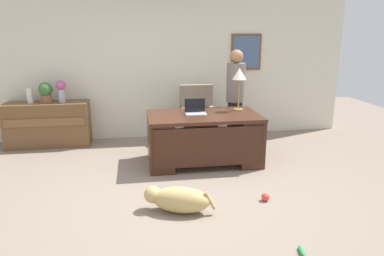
{
  "coord_description": "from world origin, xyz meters",
  "views": [
    {
      "loc": [
        -0.62,
        -4.37,
        2.03
      ],
      "look_at": [
        0.11,
        0.3,
        0.75
      ],
      "focal_mm": 33.89,
      "sensor_mm": 36.0,
      "label": 1
    }
  ],
  "objects_px": {
    "desk": "(204,137)",
    "dog_toy_bone": "(302,251)",
    "laptop": "(195,110)",
    "vase_with_flowers": "(61,89)",
    "person_standing": "(235,98)",
    "potted_plant": "(46,91)",
    "credenza": "(48,124)",
    "dog_lying": "(178,199)",
    "dog_toy_ball": "(265,197)",
    "desk_lamp": "(239,77)",
    "vase_empty": "(30,96)",
    "armchair": "(198,118)"
  },
  "relations": [
    {
      "from": "desk",
      "to": "dog_toy_bone",
      "type": "bearing_deg",
      "value": -79.61
    },
    {
      "from": "laptop",
      "to": "vase_with_flowers",
      "type": "xyz_separation_m",
      "value": [
        -2.2,
        1.22,
        0.18
      ]
    },
    {
      "from": "person_standing",
      "to": "potted_plant",
      "type": "xyz_separation_m",
      "value": [
        -3.28,
        0.57,
        0.1
      ]
    },
    {
      "from": "credenza",
      "to": "dog_lying",
      "type": "height_order",
      "value": "credenza"
    },
    {
      "from": "person_standing",
      "to": "dog_lying",
      "type": "bearing_deg",
      "value": -119.52
    },
    {
      "from": "vase_with_flowers",
      "to": "dog_toy_ball",
      "type": "xyz_separation_m",
      "value": [
        2.82,
        -2.74,
        -0.97
      ]
    },
    {
      "from": "desk_lamp",
      "to": "person_standing",
      "type": "bearing_deg",
      "value": 79.85
    },
    {
      "from": "laptop",
      "to": "desk_lamp",
      "type": "relative_size",
      "value": 0.47
    },
    {
      "from": "desk",
      "to": "laptop",
      "type": "distance_m",
      "value": 0.44
    },
    {
      "from": "credenza",
      "to": "dog_toy_bone",
      "type": "bearing_deg",
      "value": -51.39
    },
    {
      "from": "laptop",
      "to": "vase_empty",
      "type": "distance_m",
      "value": 3.0
    },
    {
      "from": "dog_toy_ball",
      "to": "potted_plant",
      "type": "bearing_deg",
      "value": 138.33
    },
    {
      "from": "person_standing",
      "to": "dog_toy_ball",
      "type": "distance_m",
      "value": 2.34
    },
    {
      "from": "credenza",
      "to": "vase_empty",
      "type": "distance_m",
      "value": 0.59
    },
    {
      "from": "laptop",
      "to": "desk_lamp",
      "type": "bearing_deg",
      "value": 10.04
    },
    {
      "from": "dog_lying",
      "to": "credenza",
      "type": "bearing_deg",
      "value": 125.17
    },
    {
      "from": "dog_lying",
      "to": "desk_lamp",
      "type": "bearing_deg",
      "value": 55.75
    },
    {
      "from": "laptop",
      "to": "desk_lamp",
      "type": "distance_m",
      "value": 0.88
    },
    {
      "from": "person_standing",
      "to": "dog_toy_ball",
      "type": "height_order",
      "value": "person_standing"
    },
    {
      "from": "vase_empty",
      "to": "dog_toy_ball",
      "type": "relative_size",
      "value": 2.67
    },
    {
      "from": "desk_lamp",
      "to": "dog_toy_ball",
      "type": "bearing_deg",
      "value": -93.57
    },
    {
      "from": "armchair",
      "to": "potted_plant",
      "type": "height_order",
      "value": "potted_plant"
    },
    {
      "from": "desk",
      "to": "desk_lamp",
      "type": "bearing_deg",
      "value": 20.51
    },
    {
      "from": "desk",
      "to": "dog_toy_ball",
      "type": "xyz_separation_m",
      "value": [
        0.5,
        -1.43,
        -0.37
      ]
    },
    {
      "from": "dog_toy_ball",
      "to": "credenza",
      "type": "bearing_deg",
      "value": 138.5
    },
    {
      "from": "person_standing",
      "to": "potted_plant",
      "type": "height_order",
      "value": "person_standing"
    },
    {
      "from": "vase_empty",
      "to": "potted_plant",
      "type": "distance_m",
      "value": 0.28
    },
    {
      "from": "vase_empty",
      "to": "person_standing",
      "type": "bearing_deg",
      "value": -9.06
    },
    {
      "from": "vase_with_flowers",
      "to": "vase_empty",
      "type": "distance_m",
      "value": 0.54
    },
    {
      "from": "credenza",
      "to": "vase_empty",
      "type": "relative_size",
      "value": 5.4
    },
    {
      "from": "credenza",
      "to": "dog_toy_bone",
      "type": "distance_m",
      "value": 4.92
    },
    {
      "from": "person_standing",
      "to": "potted_plant",
      "type": "relative_size",
      "value": 4.76
    },
    {
      "from": "desk_lamp",
      "to": "credenza",
      "type": "bearing_deg",
      "value": 161.28
    },
    {
      "from": "armchair",
      "to": "potted_plant",
      "type": "relative_size",
      "value": 2.97
    },
    {
      "from": "credenza",
      "to": "desk_lamp",
      "type": "distance_m",
      "value": 3.51
    },
    {
      "from": "desk",
      "to": "dog_toy_bone",
      "type": "relative_size",
      "value": 9.47
    },
    {
      "from": "potted_plant",
      "to": "dog_toy_bone",
      "type": "height_order",
      "value": "potted_plant"
    },
    {
      "from": "desk",
      "to": "armchair",
      "type": "height_order",
      "value": "armchair"
    },
    {
      "from": "armchair",
      "to": "vase_empty",
      "type": "distance_m",
      "value": 2.98
    },
    {
      "from": "desk",
      "to": "vase_with_flowers",
      "type": "bearing_deg",
      "value": 150.48
    },
    {
      "from": "dog_lying",
      "to": "vase_empty",
      "type": "relative_size",
      "value": 3.04
    },
    {
      "from": "dog_toy_bone",
      "to": "dog_toy_ball",
      "type": "bearing_deg",
      "value": 87.94
    },
    {
      "from": "desk_lamp",
      "to": "dog_toy_bone",
      "type": "relative_size",
      "value": 3.75
    },
    {
      "from": "credenza",
      "to": "dog_toy_bone",
      "type": "height_order",
      "value": "credenza"
    },
    {
      "from": "desk_lamp",
      "to": "vase_with_flowers",
      "type": "distance_m",
      "value": 3.13
    },
    {
      "from": "potted_plant",
      "to": "dog_toy_ball",
      "type": "bearing_deg",
      "value": -41.67
    },
    {
      "from": "vase_empty",
      "to": "dog_toy_bone",
      "type": "bearing_deg",
      "value": -49.15
    },
    {
      "from": "dog_lying",
      "to": "laptop",
      "type": "distance_m",
      "value": 1.83
    },
    {
      "from": "person_standing",
      "to": "dog_toy_bone",
      "type": "height_order",
      "value": "person_standing"
    },
    {
      "from": "dog_toy_bone",
      "to": "vase_with_flowers",
      "type": "bearing_deg",
      "value": 125.96
    }
  ]
}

